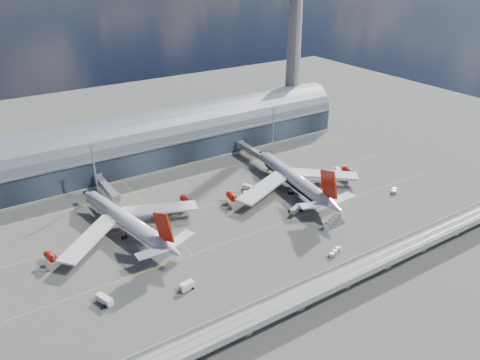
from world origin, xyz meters
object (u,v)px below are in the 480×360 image
airliner_right (295,180)px  cargo_train_2 (394,191)px  floodlight_mast_right (273,129)px  control_tower (294,45)px  airliner_left (127,221)px  service_truck_1 (187,286)px  service_truck_0 (104,300)px  service_truck_4 (247,187)px  floodlight_mast_left (95,170)px  cargo_train_1 (332,222)px  service_truck_2 (296,209)px  service_truck_3 (338,171)px  cargo_train_0 (335,252)px  service_truck_5 (249,194)px

airliner_right → cargo_train_2: size_ratio=13.89×
floodlight_mast_right → control_tower: bearing=38.7°
airliner_left → service_truck_1: bearing=-96.4°
airliner_left → service_truck_0: airliner_left is taller
airliner_left → service_truck_4: 62.22m
cargo_train_2 → floodlight_mast_left: bearing=92.2°
floodlight_mast_right → service_truck_4: (-38.07, -31.87, -12.29)m
airliner_left → service_truck_4: (61.71, 6.45, -4.64)m
floodlight_mast_left → cargo_train_1: floodlight_mast_left is taller
control_tower → floodlight_mast_right: (-35.00, -28.00, -38.00)m
service_truck_2 → service_truck_4: service_truck_4 is taller
service_truck_3 → service_truck_4: service_truck_3 is taller
service_truck_1 → cargo_train_0: size_ratio=0.71×
service_truck_5 → service_truck_4: bearing=4.8°
airliner_right → service_truck_0: airliner_right is taller
service_truck_2 → control_tower: bearing=-60.5°
airliner_left → cargo_train_0: bearing=-54.3°
floodlight_mast_right → service_truck_5: bearing=-137.3°
airliner_left → cargo_train_2: bearing=-27.5°
floodlight_mast_left → service_truck_1: bearing=-87.0°
control_tower → service_truck_5: size_ratio=18.62×
cargo_train_1 → cargo_train_0: bearing=161.2°
service_truck_4 → floodlight_mast_left: bearing=130.5°
service_truck_4 → floodlight_mast_right: bearing=17.7°
floodlight_mast_right → service_truck_2: bearing=-117.8°
airliner_right → cargo_train_0: airliner_right is taller
service_truck_3 → cargo_train_2: size_ratio=1.22×
service_truck_0 → service_truck_1: bearing=-37.6°
service_truck_2 → cargo_train_1: bearing=179.0°
control_tower → floodlight_mast_right: bearing=-141.3°
service_truck_1 → service_truck_2: 67.08m
airliner_right → floodlight_mast_right: bearing=73.2°
service_truck_1 → service_truck_2: bearing=-78.6°
control_tower → service_truck_2: bearing=-127.1°
floodlight_mast_left → service_truck_1: (4.32, -81.85, -12.22)m
service_truck_1 → service_truck_4: (57.61, 49.98, -0.07)m
airliner_left → service_truck_3: bearing=-13.8°
floodlight_mast_right → service_truck_3: floodlight_mast_right is taller
airliner_left → service_truck_0: bearing=-133.0°
cargo_train_0 → cargo_train_1: size_ratio=0.51×
service_truck_4 → cargo_train_0: size_ratio=0.71×
floodlight_mast_left → cargo_train_0: size_ratio=3.59×
service_truck_1 → cargo_train_0: bearing=-108.7°
cargo_train_1 → floodlight_mast_left: bearing=65.5°
cargo_train_0 → cargo_train_1: (14.16, 16.79, 0.17)m
service_truck_3 → cargo_train_0: (-50.29, -51.35, -0.63)m
service_truck_0 → cargo_train_0: service_truck_0 is taller
floodlight_mast_left → floodlight_mast_right: same height
control_tower → cargo_train_2: size_ratio=20.28×
control_tower → airliner_right: control_tower is taller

